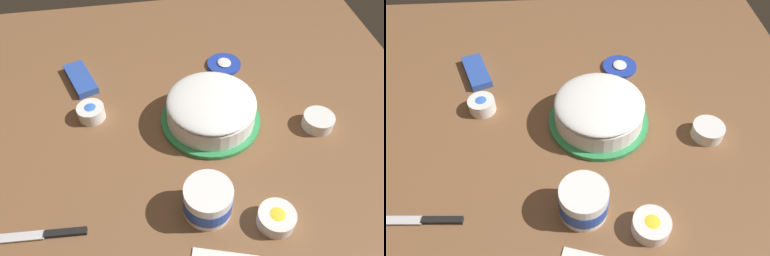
# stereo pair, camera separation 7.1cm
# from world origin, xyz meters

# --- Properties ---
(ground_plane) EXTENTS (1.54, 1.54, 0.00)m
(ground_plane) POSITION_xyz_m (0.00, 0.00, 0.00)
(ground_plane) COLOR brown
(frosted_cake) EXTENTS (0.29, 0.29, 0.10)m
(frosted_cake) POSITION_xyz_m (0.07, -0.10, 0.05)
(frosted_cake) COLOR #339351
(frosted_cake) RESTS_ON ground_plane
(frosting_tub) EXTENTS (0.12, 0.12, 0.09)m
(frosting_tub) POSITION_xyz_m (-0.21, -0.03, 0.05)
(frosting_tub) COLOR white
(frosting_tub) RESTS_ON ground_plane
(frosting_tub_lid) EXTENTS (0.11, 0.11, 0.02)m
(frosting_tub_lid) POSITION_xyz_m (0.32, -0.19, 0.01)
(frosting_tub_lid) COLOR #233DAD
(frosting_tub_lid) RESTS_ON ground_plane
(spreading_knife) EXTENTS (0.03, 0.24, 0.01)m
(spreading_knife) POSITION_xyz_m (-0.21, 0.35, 0.01)
(spreading_knife) COLOR silver
(spreading_knife) RESTS_ON ground_plane
(sprinkle_bowl_yellow) EXTENTS (0.09, 0.09, 0.04)m
(sprinkle_bowl_yellow) POSITION_xyz_m (-0.27, -0.18, 0.02)
(sprinkle_bowl_yellow) COLOR white
(sprinkle_bowl_yellow) RESTS_ON ground_plane
(sprinkle_bowl_blue) EXTENTS (0.08, 0.08, 0.04)m
(sprinkle_bowl_blue) POSITION_xyz_m (0.15, 0.24, 0.02)
(sprinkle_bowl_blue) COLOR white
(sprinkle_bowl_blue) RESTS_ON ground_plane
(sprinkle_bowl_orange) EXTENTS (0.09, 0.09, 0.04)m
(sprinkle_bowl_orange) POSITION_xyz_m (0.01, -0.40, 0.02)
(sprinkle_bowl_orange) COLOR white
(sprinkle_bowl_orange) RESTS_ON ground_plane
(candy_box_lower) EXTENTS (0.17, 0.12, 0.02)m
(candy_box_lower) POSITION_xyz_m (0.31, 0.28, 0.01)
(candy_box_lower) COLOR #2D51B2
(candy_box_lower) RESTS_ON ground_plane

